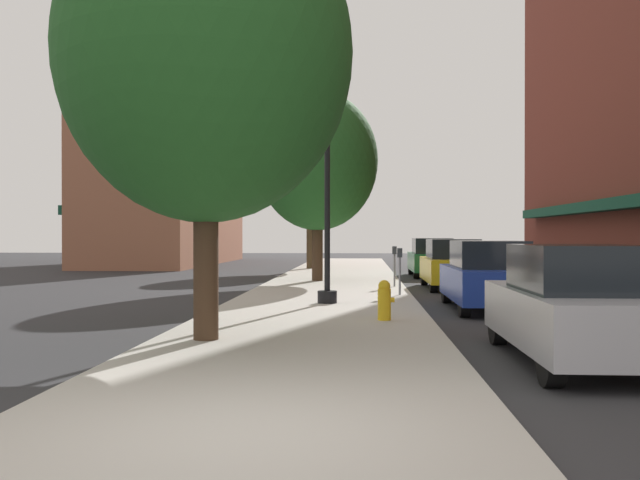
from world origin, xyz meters
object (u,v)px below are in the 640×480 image
fire_hydrant (384,300)px  tree_mid (317,161)px  car_silver (578,306)px  car_green (432,258)px  tree_near (310,177)px  parking_meter_near (400,265)px  parking_meter_far (394,261)px  car_yellow (452,265)px  car_blue (488,276)px  lamppost (327,178)px  tree_far (206,54)px

fire_hydrant → tree_mid: size_ratio=0.11×
car_silver → car_green: 20.37m
tree_near → tree_mid: size_ratio=0.97×
parking_meter_near → car_silver: car_silver is taller
parking_meter_near → parking_meter_far: size_ratio=1.00×
parking_meter_near → car_yellow: (1.95, 3.87, -0.14)m
car_silver → car_blue: (0.00, 6.95, 0.00)m
fire_hydrant → parking_meter_near: (0.61, 5.83, 0.43)m
tree_near → lamppost: bearing=-84.4°
car_silver → car_yellow: bearing=92.1°
parking_meter_near → car_blue: (1.95, -2.71, -0.14)m
car_green → tree_near: bearing=142.8°
fire_hydrant → parking_meter_near: size_ratio=0.60×
tree_far → car_silver: size_ratio=1.70×
lamppost → car_blue: size_ratio=1.37×
lamppost → tree_far: (-1.64, -6.09, 1.49)m
tree_mid → tree_far: 14.49m
car_yellow → car_green: bearing=88.8°
lamppost → tree_near: size_ratio=0.88×
parking_meter_near → car_green: 10.88m
parking_meter_far → tree_mid: tree_mid is taller
tree_far → car_green: 20.39m
tree_far → car_blue: tree_far is taller
tree_near → parking_meter_far: bearing=-73.3°
tree_mid → car_green: (4.64, 4.78, -3.70)m
parking_meter_far → car_blue: bearing=-71.7°
tree_far → car_green: size_ratio=1.70×
tree_far → lamppost: bearing=74.9°
parking_meter_far → car_yellow: size_ratio=0.30×
car_green → parking_meter_far: bearing=-102.3°
tree_near → tree_far: (0.09, -23.84, -0.00)m
lamppost → tree_near: bearing=95.6°
parking_meter_near → car_blue: bearing=-54.3°
parking_meter_near → parking_meter_far: bearing=90.0°
tree_far → car_yellow: (5.51, 12.41, -3.88)m
fire_hydrant → parking_meter_near: 5.88m
lamppost → car_blue: (3.86, -0.26, -2.39)m
tree_near → car_green: bearing=-39.4°
parking_meter_near → tree_far: bearing=-112.6°
car_yellow → tree_near: bearing=114.9°
parking_meter_near → parking_meter_far: same height
tree_near → car_blue: 19.25m
tree_near → tree_mid: (0.95, -9.37, -0.19)m
car_yellow → car_green: same height
lamppost → parking_meter_far: bearing=71.3°
parking_meter_near → lamppost: bearing=-127.9°
lamppost → car_silver: size_ratio=1.37×
lamppost → car_green: (3.86, 13.16, -2.39)m
parking_meter_far → car_green: 7.77m
lamppost → tree_mid: (-0.78, 8.38, 1.31)m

